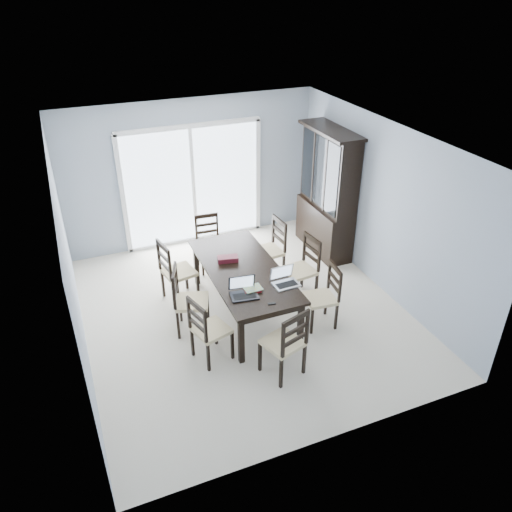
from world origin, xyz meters
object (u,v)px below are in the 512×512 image
object	(u,v)px
china_hutch	(327,194)
game_box	(228,259)
hot_tub	(153,194)
dining_table	(243,273)
chair_left_near	(205,324)
chair_end_near	(288,338)
laptop_dark	(244,293)
chair_right_mid	(305,261)
laptop_silver	(286,281)
chair_left_far	(172,266)
chair_end_far	(208,236)
chair_left_mid	(184,293)
cell_phone	(272,304)
chair_right_near	(327,290)
chair_right_far	(273,242)

from	to	relation	value
china_hutch	game_box	xyz separation A→B (m)	(-2.16, -0.97, -0.28)
china_hutch	hot_tub	xyz separation A→B (m)	(-2.55, 2.42, -0.55)
dining_table	china_hutch	size ratio (longest dim) A/B	1.00
chair_left_near	chair_end_near	world-z (taller)	chair_end_near
laptop_dark	hot_tub	size ratio (longest dim) A/B	0.18
chair_left_near	chair_right_mid	size ratio (longest dim) A/B	0.95
laptop_silver	chair_right_mid	bearing A→B (deg)	44.47
chair_left_far	laptop_dark	distance (m)	1.47
chair_left_far	hot_tub	xyz separation A→B (m)	(0.35, 3.00, -0.10)
chair_right_mid	chair_end_far	distance (m)	1.77
hot_tub	laptop_silver	bearing A→B (deg)	-78.11
china_hutch	chair_left_mid	world-z (taller)	china_hutch
dining_table	cell_phone	bearing A→B (deg)	-88.40
chair_right_near	hot_tub	bearing A→B (deg)	25.13
laptop_silver	hot_tub	bearing A→B (deg)	99.86
china_hutch	chair_left_far	world-z (taller)	china_hutch
cell_phone	laptop_dark	bearing A→B (deg)	141.26
chair_right_mid	chair_left_near	bearing A→B (deg)	107.94
chair_right_far	laptop_dark	bearing A→B (deg)	138.97
chair_end_near	laptop_dark	size ratio (longest dim) A/B	2.99
china_hutch	laptop_dark	world-z (taller)	china_hutch
chair_end_far	game_box	size ratio (longest dim) A/B	3.61
chair_left_mid	hot_tub	size ratio (longest dim) A/B	0.53
chair_left_far	chair_right_near	size ratio (longest dim) A/B	1.09
chair_left_near	game_box	distance (m)	1.30
chair_left_near	chair_left_mid	xyz separation A→B (m)	(-0.07, 0.71, 0.03)
chair_left_far	cell_phone	distance (m)	1.84
chair_right_near	chair_left_far	bearing A→B (deg)	60.03
cell_phone	chair_right_near	bearing A→B (deg)	23.68
laptop_silver	cell_phone	size ratio (longest dim) A/B	3.67
china_hutch	laptop_silver	xyz separation A→B (m)	(-1.64, -1.86, -0.26)
china_hutch	cell_phone	world-z (taller)	china_hutch
chair_end_near	game_box	distance (m)	1.75
game_box	cell_phone	bearing A→B (deg)	-82.55
chair_end_far	chair_right_far	bearing A→B (deg)	145.51
chair_right_far	chair_end_near	world-z (taller)	chair_right_far
chair_end_near	laptop_dark	bearing A→B (deg)	89.20
chair_left_far	chair_end_far	xyz separation A→B (m)	(0.81, 0.79, -0.06)
dining_table	chair_end_near	world-z (taller)	chair_end_near
china_hutch	chair_right_far	size ratio (longest dim) A/B	1.90
chair_left_mid	chair_right_far	bearing A→B (deg)	136.02
china_hutch	chair_right_mid	bearing A→B (deg)	-130.26
chair_end_far	hot_tub	size ratio (longest dim) A/B	0.49
chair_left_far	chair_right_far	xyz separation A→B (m)	(1.68, 0.11, -0.01)
laptop_silver	game_box	bearing A→B (deg)	117.87
game_box	chair_left_near	bearing A→B (deg)	-122.78
chair_right_near	chair_right_far	xyz separation A→B (m)	(-0.17, 1.46, 0.04)
chair_left_far	game_box	xyz separation A→B (m)	(0.74, -0.39, 0.17)
game_box	hot_tub	xyz separation A→B (m)	(-0.39, 3.39, -0.26)
chair_end_near	cell_phone	distance (m)	0.55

